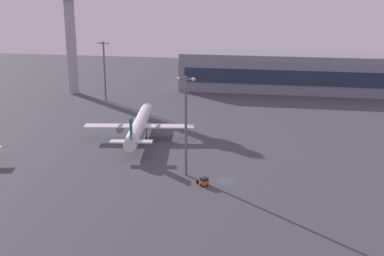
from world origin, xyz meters
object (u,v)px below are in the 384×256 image
(apron_light_central, at_px, (104,67))
(apron_light_west, at_px, (186,120))
(airplane_near_gate, at_px, (139,125))
(pushback_tug, at_px, (204,181))
(control_tower, at_px, (70,29))

(apron_light_central, relative_size, apron_light_west, 0.96)
(airplane_near_gate, xyz_separation_m, pushback_tug, (25.44, -34.37, -3.12))
(control_tower, bearing_deg, pushback_tug, -52.68)
(pushback_tug, height_order, apron_light_central, apron_light_central)
(airplane_near_gate, distance_m, pushback_tug, 42.87)
(control_tower, bearing_deg, airplane_near_gate, -52.23)
(apron_light_west, bearing_deg, control_tower, 127.01)
(control_tower, relative_size, apron_light_west, 1.95)
(control_tower, xyz_separation_m, airplane_near_gate, (47.01, -60.67, -23.40))
(airplane_near_gate, relative_size, apron_light_west, 1.74)
(airplane_near_gate, height_order, apron_light_central, apron_light_central)
(control_tower, bearing_deg, apron_light_central, -31.03)
(control_tower, distance_m, pushback_tug, 122.42)
(airplane_near_gate, xyz_separation_m, apron_light_west, (20.03, -28.26, 10.02))
(pushback_tug, distance_m, apron_light_central, 100.59)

